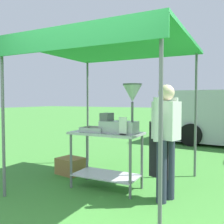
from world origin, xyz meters
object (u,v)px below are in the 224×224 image
at_px(donut_cart, 106,149).
at_px(donut_fryer, 123,113).
at_px(vendor, 166,136).
at_px(donut_tray, 94,130).
at_px(menu_sign, 123,127).
at_px(supply_crate, 71,166).
at_px(stall_canopy, 109,50).

bearing_deg(donut_cart, donut_fryer, -1.14).
bearing_deg(vendor, donut_cart, 175.93).
height_order(donut_cart, donut_tray, donut_tray).
distance_m(donut_cart, menu_sign, 0.55).
height_order(donut_tray, supply_crate, donut_tray).
relative_size(donut_tray, menu_sign, 1.56).
height_order(donut_tray, donut_fryer, donut_fryer).
height_order(donut_fryer, menu_sign, donut_fryer).
bearing_deg(donut_tray, donut_fryer, 4.46).
bearing_deg(menu_sign, supply_crate, 157.78).
relative_size(donut_cart, supply_crate, 2.10).
height_order(donut_cart, vendor, vendor).
bearing_deg(donut_tray, menu_sign, -12.95).
xyz_separation_m(donut_cart, donut_tray, (-0.19, -0.04, 0.29)).
height_order(stall_canopy, donut_tray, stall_canopy).
bearing_deg(stall_canopy, donut_tray, -143.37).
bearing_deg(stall_canopy, donut_fryer, -19.51).
bearing_deg(donut_tray, supply_crate, 151.80).
distance_m(menu_sign, vendor, 0.62).
distance_m(donut_cart, vendor, 1.01).
bearing_deg(donut_fryer, donut_cart, 178.86).
xyz_separation_m(stall_canopy, menu_sign, (0.36, -0.27, -1.18)).
height_order(vendor, supply_crate, vendor).
xyz_separation_m(donut_cart, supply_crate, (-0.97, 0.37, -0.48)).
xyz_separation_m(donut_tray, menu_sign, (0.56, -0.13, 0.09)).
relative_size(donut_fryer, supply_crate, 1.40).
bearing_deg(vendor, donut_fryer, 174.66).
bearing_deg(supply_crate, donut_cart, -21.09).
height_order(donut_fryer, vendor, donut_fryer).
xyz_separation_m(stall_canopy, donut_tray, (-0.19, -0.14, -1.27)).
xyz_separation_m(donut_cart, menu_sign, (0.36, -0.17, 0.38)).
bearing_deg(stall_canopy, menu_sign, -36.46).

